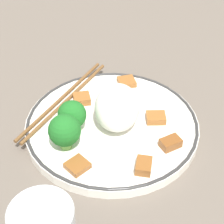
# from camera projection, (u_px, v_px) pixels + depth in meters

# --- Properties ---
(ground_plane) EXTENTS (3.00, 3.00, 0.00)m
(ground_plane) POSITION_uv_depth(u_px,v_px,m) (112.00, 129.00, 0.57)
(ground_plane) COLOR #665B51
(plate) EXTENTS (0.26, 0.26, 0.02)m
(plate) POSITION_uv_depth(u_px,v_px,m) (112.00, 125.00, 0.57)
(plate) COLOR white
(plate) RESTS_ON ground_plane
(rice_mound) EXTENTS (0.09, 0.07, 0.06)m
(rice_mound) POSITION_uv_depth(u_px,v_px,m) (117.00, 107.00, 0.55)
(rice_mound) COLOR white
(rice_mound) RESTS_ON plate
(broccoli_back_left) EXTENTS (0.04, 0.04, 0.05)m
(broccoli_back_left) POSITION_uv_depth(u_px,v_px,m) (72.00, 115.00, 0.53)
(broccoli_back_left) COLOR #72AD4C
(broccoli_back_left) RESTS_ON plate
(broccoli_back_center) EXTENTS (0.05, 0.05, 0.05)m
(broccoli_back_center) POSITION_uv_depth(u_px,v_px,m) (65.00, 131.00, 0.51)
(broccoli_back_center) COLOR #72AD4C
(broccoli_back_center) RESTS_ON plate
(meat_near_front) EXTENTS (0.03, 0.03, 0.01)m
(meat_near_front) POSITION_uv_depth(u_px,v_px,m) (170.00, 143.00, 0.52)
(meat_near_front) COLOR brown
(meat_near_front) RESTS_ON plate
(meat_near_left) EXTENTS (0.03, 0.03, 0.01)m
(meat_near_left) POSITION_uv_depth(u_px,v_px,m) (110.00, 105.00, 0.59)
(meat_near_left) COLOR brown
(meat_near_left) RESTS_ON plate
(meat_near_right) EXTENTS (0.03, 0.03, 0.01)m
(meat_near_right) POSITION_uv_depth(u_px,v_px,m) (127.00, 82.00, 0.64)
(meat_near_right) COLOR #995B28
(meat_near_right) RESTS_ON plate
(meat_near_back) EXTENTS (0.03, 0.03, 0.01)m
(meat_near_back) POSITION_uv_depth(u_px,v_px,m) (156.00, 118.00, 0.56)
(meat_near_back) COLOR #995B28
(meat_near_back) RESTS_ON plate
(meat_on_rice_edge) EXTENTS (0.04, 0.04, 0.01)m
(meat_on_rice_edge) POSITION_uv_depth(u_px,v_px,m) (77.00, 166.00, 0.49)
(meat_on_rice_edge) COLOR brown
(meat_on_rice_edge) RESTS_ON plate
(meat_mid_left) EXTENTS (0.03, 0.03, 0.01)m
(meat_mid_left) POSITION_uv_depth(u_px,v_px,m) (82.00, 99.00, 0.60)
(meat_mid_left) COLOR #995B28
(meat_mid_left) RESTS_ON plate
(meat_mid_right) EXTENTS (0.03, 0.02, 0.01)m
(meat_mid_right) POSITION_uv_depth(u_px,v_px,m) (144.00, 166.00, 0.49)
(meat_mid_right) COLOR brown
(meat_mid_right) RESTS_ON plate
(chopsticks) EXTENTS (0.21, 0.12, 0.01)m
(chopsticks) POSITION_uv_depth(u_px,v_px,m) (64.00, 99.00, 0.60)
(chopsticks) COLOR brown
(chopsticks) RESTS_ON plate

